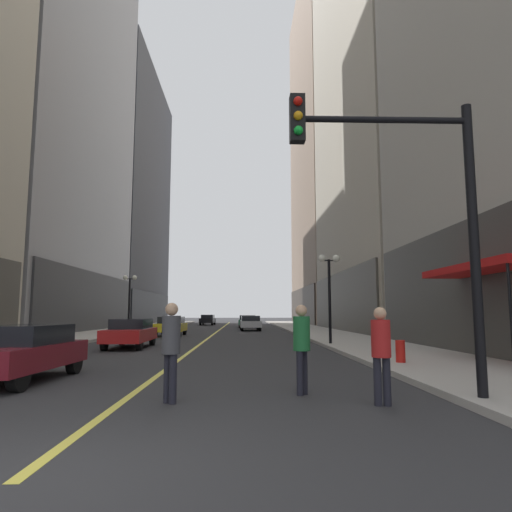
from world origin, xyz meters
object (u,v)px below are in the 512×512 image
car_red (131,332)px  car_yellow (171,325)px  car_green (247,321)px  pedestrian_in_red_jacket (381,348)px  pedestrian_in_green_parka (302,342)px  fire_hydrant_right (400,354)px  traffic_light_near_right (415,196)px  street_lamp_right_mid (329,279)px  car_black (208,319)px  pedestrian_with_orange_bag (171,344)px  street_lamp_left_far (130,291)px  car_maroon (21,351)px  car_silver (250,323)px

car_red → car_yellow: size_ratio=1.11×
car_green → car_yellow: bearing=-107.7°
pedestrian_in_red_jacket → pedestrian_in_green_parka: pedestrian_in_green_parka is taller
pedestrian_in_red_jacket → pedestrian_in_green_parka: (-1.27, 1.11, 0.04)m
car_green → fire_hydrant_right: (4.23, -36.01, -0.32)m
traffic_light_near_right → street_lamp_right_mid: size_ratio=1.28×
pedestrian_in_red_jacket → traffic_light_near_right: traffic_light_near_right is taller
car_green → car_black: bearing=117.7°
car_green → car_black: size_ratio=1.08×
pedestrian_in_green_parka → traffic_light_near_right: bearing=-31.6°
car_black → pedestrian_with_orange_bag: 50.86m
fire_hydrant_right → pedestrian_in_green_parka: bearing=-128.3°
car_green → street_lamp_left_far: street_lamp_left_far is taller
pedestrian_in_green_parka → street_lamp_right_mid: street_lamp_right_mid is taller
street_lamp_right_mid → fire_hydrant_right: 8.89m
car_red → street_lamp_left_far: bearing=104.4°
car_maroon → fire_hydrant_right: 10.29m
car_yellow → street_lamp_right_mid: size_ratio=0.94×
car_yellow → pedestrian_with_orange_bag: pedestrian_with_orange_bag is taller
car_maroon → traffic_light_near_right: (8.42, -3.14, 3.03)m
pedestrian_with_orange_bag → car_black: bearing=93.6°
pedestrian_in_green_parka → car_maroon: bearing=163.3°
car_red → street_lamp_right_mid: street_lamp_right_mid is taller
car_silver → car_green: size_ratio=0.95×
street_lamp_left_far → pedestrian_with_orange_bag: bearing=-74.6°
car_maroon → pedestrian_in_red_jacket: bearing=-21.5°
pedestrian_in_red_jacket → fire_hydrant_right: size_ratio=2.15×
street_lamp_left_far → street_lamp_right_mid: size_ratio=1.00×
car_yellow → street_lamp_right_mid: street_lamp_right_mid is taller
car_yellow → car_silver: size_ratio=0.97×
car_maroon → fire_hydrant_right: bearing=14.1°
fire_hydrant_right → car_yellow: bearing=117.4°
pedestrian_with_orange_bag → fire_hydrant_right: 7.99m
car_maroon → car_black: bearing=89.1°
traffic_light_near_right → street_lamp_right_mid: 14.10m
car_black → pedestrian_with_orange_bag: (3.22, -50.76, 0.34)m
car_red → car_green: (5.68, 28.09, 0.00)m
car_black → pedestrian_in_green_parka: bearing=-83.5°
street_lamp_left_far → fire_hydrant_right: (13.30, -21.16, -2.86)m
car_green → street_lamp_right_mid: street_lamp_right_mid is taller
pedestrian_in_red_jacket → car_green: bearing=92.7°
car_red → street_lamp_right_mid: bearing=3.0°
car_yellow → pedestrian_in_green_parka: bearing=-75.0°
car_silver → car_black: bearing=106.3°
car_silver → pedestrian_in_green_parka: size_ratio=2.42×
car_silver → fire_hydrant_right: 28.06m
car_red → street_lamp_right_mid: (9.41, 0.49, 2.54)m
pedestrian_with_orange_bag → street_lamp_right_mid: size_ratio=0.41×
car_yellow → street_lamp_left_far: (-3.56, 2.37, 2.54)m
street_lamp_left_far → fire_hydrant_right: street_lamp_left_far is taller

